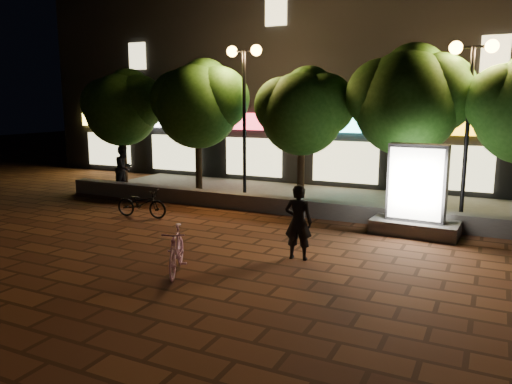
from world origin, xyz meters
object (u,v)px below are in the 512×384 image
Objects in this scene: tree_left at (200,101)px; ad_kiosk at (416,198)px; tree_right at (410,97)px; scooter_pink at (176,250)px; tree_mid at (304,108)px; tree_far_left at (123,105)px; street_lamp_right at (471,84)px; street_lamp_left at (244,83)px; rider at (298,222)px; scooter_parked at (142,203)px; pedestrian at (124,168)px.

ad_kiosk is (7.95, -2.19, -2.49)m from tree_left.
tree_right is 3.18× the size of scooter_pink.
scooter_pink is (0.08, -7.38, -2.74)m from tree_mid.
tree_right is (10.80, 0.00, 0.27)m from tree_far_left.
street_lamp_right reaches higher than ad_kiosk.
street_lamp_left reaches higher than street_lamp_right.
tree_left is 1.09× the size of tree_mid.
scooter_pink is (4.07, -7.38, -2.97)m from tree_left.
tree_right is 2.14× the size of ad_kiosk.
rider is at bearing -119.95° from street_lamp_right.
tree_right is 8.56m from scooter_parked.
rider is at bearing -103.91° from tree_right.
street_lamp_right is 6.74m from rider.
street_lamp_right reaches higher than pedestrian.
tree_mid is 2.83× the size of scooter_pink.
tree_left reaches higher than tree_mid.
tree_far_left is 2.77× the size of rider.
tree_far_left is at bearing -180.00° from tree_right.
tree_far_left is at bearing 180.00° from tree_mid.
tree_far_left is 10.95m from scooter_pink.
tree_left reaches higher than tree_far_left.
pedestrian is at bearing 173.01° from ad_kiosk.
street_lamp_right is 2.86× the size of pedestrian.
street_lamp_left is 3.18× the size of scooter_parked.
ad_kiosk is at bearing -86.22° from scooter_parked.
scooter_pink is at bearing -44.27° from tree_far_left.
street_lamp_left is at bearing 80.95° from scooter_pink.
rider reaches higher than scooter_pink.
rider is at bearing 19.97° from scooter_pink.
ad_kiosk is 1.36× the size of pedestrian.
pedestrian is at bearing -177.10° from street_lamp_right.
pedestrian is at bearing -33.92° from rider.
ad_kiosk is at bearing -10.83° from tree_far_left.
tree_far_left is 11.89m from ad_kiosk.
rider is 9.95m from pedestrian.
tree_far_left is 1.95× the size of ad_kiosk.
street_lamp_right is at bearing 62.70° from ad_kiosk.
tree_right is 1.70m from street_lamp_right.
scooter_pink is at bearing -89.41° from tree_mid.
street_lamp_left is at bearing -7.70° from tree_left.
tree_right reaches higher than scooter_parked.
tree_right is (7.30, 0.00, 0.12)m from tree_left.
street_lamp_right is 9.28m from scooter_pink.
street_lamp_right is at bearing -9.10° from tree_right.
street_lamp_left is at bearing -2.76° from tree_far_left.
scooter_parked is (-7.65, -1.61, -0.53)m from ad_kiosk.
tree_right is at bearing -69.61° from scooter_parked.
tree_far_left is 1.03× the size of tree_mid.
pedestrian is (-6.95, 6.52, 0.47)m from scooter_pink.
tree_mid is 3.32m from tree_right.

